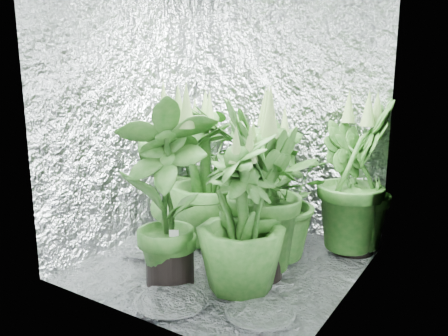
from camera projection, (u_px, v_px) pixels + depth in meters
ground at (225, 262)px, 2.85m from camera, size 1.60×1.60×0.00m
walls at (225, 108)px, 2.64m from camera, size 1.62×1.62×2.00m
plant_a at (209, 164)px, 3.57m from camera, size 0.88×0.88×1.03m
plant_b at (273, 179)px, 3.19m from camera, size 0.67×0.67×0.99m
plant_c at (356, 178)px, 2.93m from camera, size 0.68×0.68×1.12m
plant_d at (207, 174)px, 3.08m from camera, size 0.78×0.78×1.09m
plant_e at (271, 198)px, 2.79m from camera, size 0.97×0.97×0.90m
plant_f at (168, 193)px, 2.46m from camera, size 0.80×0.80×1.16m
plant_g at (260, 192)px, 2.55m from camera, size 0.64×0.64×1.14m
plant_h at (241, 216)px, 2.36m from camera, size 0.69×0.69×0.96m
circulation_fan at (345, 229)px, 3.02m from camera, size 0.16×0.32×0.37m
plant_label at (174, 238)px, 2.45m from camera, size 0.06×0.05×0.08m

